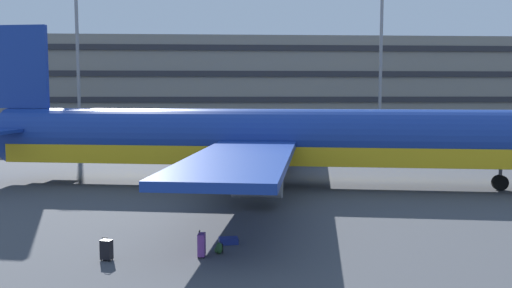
{
  "coord_description": "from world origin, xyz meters",
  "views": [
    {
      "loc": [
        -0.84,
        -32.81,
        5.7
      ],
      "look_at": [
        0.77,
        -4.74,
        3.0
      ],
      "focal_mm": 38.15,
      "sensor_mm": 36.0,
      "label": 1
    }
  ],
  "objects": [
    {
      "name": "ground_plane",
      "position": [
        0.0,
        0.0,
        0.0
      ],
      "size": [
        600.0,
        600.0,
        0.0
      ],
      "primitive_type": "plane",
      "color": "#424449"
    },
    {
      "name": "terminal_structure",
      "position": [
        0.0,
        45.02,
        6.35
      ],
      "size": [
        173.46,
        20.84,
        12.7
      ],
      "color": "gray",
      "rests_on": "ground_plane"
    },
    {
      "name": "airliner",
      "position": [
        1.88,
        -0.24,
        2.79
      ],
      "size": [
        39.73,
        32.45,
        9.85
      ],
      "color": "navy",
      "rests_on": "ground_plane"
    },
    {
      "name": "light_mast_left",
      "position": [
        -16.76,
        27.73,
        11.86
      ],
      "size": [
        1.8,
        0.5,
        20.38
      ],
      "color": "gray",
      "rests_on": "ground_plane"
    },
    {
      "name": "light_mast_center_left",
      "position": [
        16.63,
        27.73,
        13.38
      ],
      "size": [
        1.8,
        0.5,
        23.33
      ],
      "color": "gray",
      "rests_on": "ground_plane"
    },
    {
      "name": "suitcase_teal",
      "position": [
        -1.67,
        -14.35,
        0.43
      ],
      "size": [
        0.28,
        0.47,
        0.92
      ],
      "color": "#72388C",
      "rests_on": "ground_plane"
    },
    {
      "name": "suitcase_purple",
      "position": [
        -4.87,
        -14.58,
        0.38
      ],
      "size": [
        0.44,
        0.38,
        0.82
      ],
      "color": "black",
      "rests_on": "ground_plane"
    },
    {
      "name": "suitcase_navy",
      "position": [
        -0.73,
        -12.78,
        0.12
      ],
      "size": [
        0.78,
        0.49,
        0.24
      ],
      "color": "navy",
      "rests_on": "ground_plane"
    },
    {
      "name": "backpack_laid_flat",
      "position": [
        -1.08,
        -14.04,
        0.19
      ],
      "size": [
        0.33,
        0.38,
        0.45
      ],
      "color": "#264C26",
      "rests_on": "ground_plane"
    }
  ]
}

